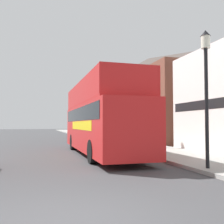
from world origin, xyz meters
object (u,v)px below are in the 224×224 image
parked_car_ahead_of_bus (85,136)px  lamp_post_second (123,97)px  tour_bus (100,123)px  lamp_post_nearest (206,73)px

parked_car_ahead_of_bus → lamp_post_second: lamp_post_second is taller
tour_bus → lamp_post_nearest: bearing=-69.0°
lamp_post_nearest → lamp_post_second: size_ratio=0.97×
lamp_post_nearest → lamp_post_second: lamp_post_second is taller
tour_bus → lamp_post_nearest: (2.41, -6.35, 1.76)m
lamp_post_nearest → lamp_post_second: 9.65m
tour_bus → lamp_post_nearest: size_ratio=2.16×
tour_bus → parked_car_ahead_of_bus: (0.83, 9.19, -1.15)m
parked_car_ahead_of_bus → lamp_post_second: 6.83m
parked_car_ahead_of_bus → lamp_post_nearest: 15.89m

